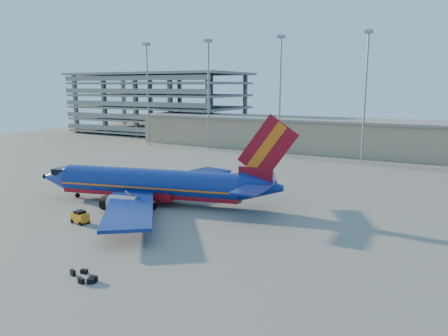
{
  "coord_description": "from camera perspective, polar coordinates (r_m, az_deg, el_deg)",
  "views": [
    {
      "loc": [
        33.98,
        -54.25,
        16.8
      ],
      "look_at": [
        1.54,
        5.6,
        4.0
      ],
      "focal_mm": 35.0,
      "sensor_mm": 36.0,
      "label": 1
    }
  ],
  "objects": [
    {
      "name": "light_mast_row",
      "position": [
        104.36,
        12.56,
        10.81
      ],
      "size": [
        101.6,
        1.6,
        28.65
      ],
      "color": "gray",
      "rests_on": "ground"
    },
    {
      "name": "aircraft_main",
      "position": [
        63.62,
        -8.76,
        -2.16
      ],
      "size": [
        38.67,
        36.77,
        13.28
      ],
      "rotation": [
        0.0,
        0.0,
        0.23
      ],
      "color": "navy",
      "rests_on": "ground"
    },
    {
      "name": "terminal_building",
      "position": [
        115.46,
        16.34,
        4.01
      ],
      "size": [
        122.0,
        16.0,
        8.5
      ],
      "color": "gray",
      "rests_on": "ground"
    },
    {
      "name": "parking_garage",
      "position": [
        160.31,
        -8.44,
        8.72
      ],
      "size": [
        62.0,
        32.0,
        21.4
      ],
      "color": "slate",
      "rests_on": "ground"
    },
    {
      "name": "ground",
      "position": [
        66.18,
        -3.49,
        -4.08
      ],
      "size": [
        220.0,
        220.0,
        0.0
      ],
      "primitive_type": "plane",
      "color": "slate",
      "rests_on": "ground"
    },
    {
      "name": "baggage_tug",
      "position": [
        57.31,
        -18.29,
        -6.07
      ],
      "size": [
        2.41,
        1.66,
        1.61
      ],
      "rotation": [
        0.0,
        0.0,
        -0.14
      ],
      "color": "orange",
      "rests_on": "ground"
    },
    {
      "name": "luggage_pile",
      "position": [
        41.43,
        -17.69,
        -13.45
      ],
      "size": [
        3.35,
        2.07,
        0.53
      ],
      "color": "black",
      "rests_on": "ground"
    }
  ]
}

